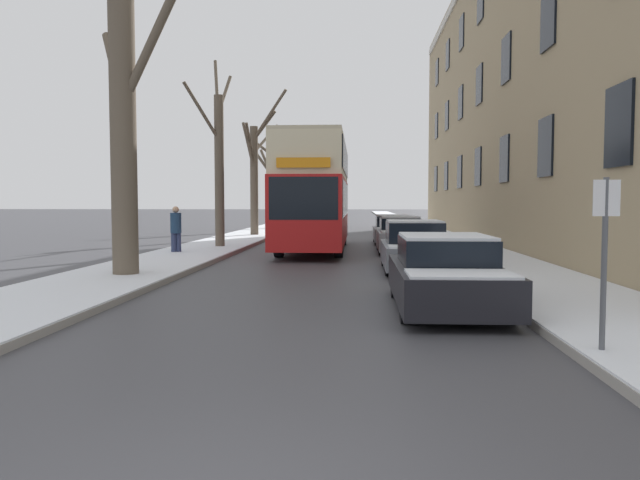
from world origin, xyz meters
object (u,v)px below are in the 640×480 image
at_px(bare_tree_left_0, 123,116).
at_px(bare_tree_left_1, 219,163).
at_px(parked_car_3, 392,230).
at_px(bare_tree_left_2, 256,172).
at_px(bare_tree_left_3, 273,183).
at_px(parked_car_0, 446,274).
at_px(parked_car_2, 400,236).
at_px(street_sign_post, 604,256).
at_px(double_decker_bus, 315,189).
at_px(parked_car_1, 414,248).
at_px(pedestrian_left_sidewalk, 176,229).

relative_size(bare_tree_left_0, bare_tree_left_1, 1.12).
distance_m(bare_tree_left_0, parked_car_3, 16.33).
xyz_separation_m(bare_tree_left_2, bare_tree_left_3, (-0.26, 8.80, -0.35)).
relative_size(parked_car_0, parked_car_2, 1.11).
bearing_deg(parked_car_3, street_sign_post, -86.36).
distance_m(bare_tree_left_3, parked_car_0, 32.55).
distance_m(bare_tree_left_0, parked_car_2, 12.08).
distance_m(double_decker_bus, parked_car_3, 5.68).
bearing_deg(bare_tree_left_0, parked_car_2, 49.91).
height_order(parked_car_1, parked_car_2, parked_car_1).
bearing_deg(double_decker_bus, parked_car_1, -65.56).
bearing_deg(double_decker_bus, pedestrian_left_sidewalk, -148.14).
xyz_separation_m(parked_car_0, parked_car_1, (-0.00, 6.36, 0.02)).
bearing_deg(parked_car_3, parked_car_2, -90.00).
bearing_deg(street_sign_post, bare_tree_left_0, 139.44).
height_order(double_decker_bus, parked_car_1, double_decker_bus).
height_order(bare_tree_left_1, pedestrian_left_sidewalk, bare_tree_left_1).
bearing_deg(pedestrian_left_sidewalk, bare_tree_left_2, 56.16).
height_order(double_decker_bus, parked_car_0, double_decker_bus).
relative_size(parked_car_0, parked_car_3, 1.07).
distance_m(bare_tree_left_2, parked_car_0, 24.07).
bearing_deg(parked_car_2, parked_car_1, -90.00).
xyz_separation_m(bare_tree_left_1, parked_car_3, (7.30, 4.11, -2.93)).
xyz_separation_m(bare_tree_left_1, parked_car_1, (7.30, -7.45, -2.90)).
height_order(bare_tree_left_2, pedestrian_left_sidewalk, bare_tree_left_2).
bearing_deg(pedestrian_left_sidewalk, bare_tree_left_1, 44.58).
bearing_deg(double_decker_bus, bare_tree_left_3, 103.16).
bearing_deg(bare_tree_left_1, parked_car_1, -45.59).
height_order(bare_tree_left_1, parked_car_3, bare_tree_left_1).
distance_m(double_decker_bus, parked_car_0, 14.25).
height_order(parked_car_1, parked_car_3, parked_car_1).
distance_m(bare_tree_left_2, street_sign_post, 27.97).
bearing_deg(parked_car_3, bare_tree_left_2, 146.31).
bearing_deg(street_sign_post, bare_tree_left_2, 108.04).
height_order(bare_tree_left_0, parked_car_2, bare_tree_left_0).
relative_size(bare_tree_left_2, pedestrian_left_sidewalk, 4.40).
bearing_deg(parked_car_1, parked_car_0, -90.00).
xyz_separation_m(bare_tree_left_3, pedestrian_left_sidewalk, (-0.68, -20.85, -2.29)).
distance_m(bare_tree_left_0, pedestrian_left_sidewalk, 7.60).
distance_m(bare_tree_left_2, parked_car_2, 12.77).
height_order(bare_tree_left_1, double_decker_bus, bare_tree_left_1).
height_order(bare_tree_left_0, parked_car_1, bare_tree_left_0).
distance_m(parked_car_2, parked_car_3, 5.25).
relative_size(bare_tree_left_0, bare_tree_left_2, 1.12).
distance_m(bare_tree_left_1, bare_tree_left_3, 17.74).
bearing_deg(parked_car_0, double_decker_bus, 103.70).
bearing_deg(parked_car_1, pedestrian_left_sidewalk, 152.05).
bearing_deg(parked_car_1, bare_tree_left_2, 113.87).
relative_size(double_decker_bus, parked_car_3, 2.54).
distance_m(pedestrian_left_sidewalk, street_sign_post, 17.34).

